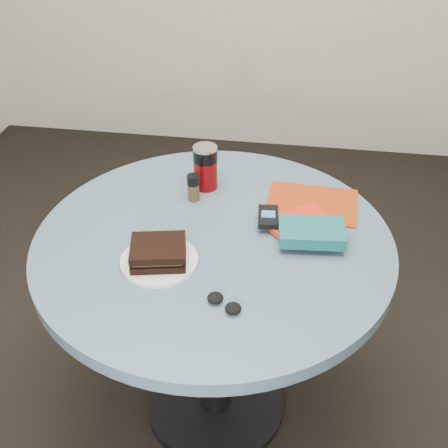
# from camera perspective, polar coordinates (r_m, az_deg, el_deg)

# --- Properties ---
(ground) EXTENTS (4.00, 4.00, 0.00)m
(ground) POSITION_cam_1_polar(r_m,az_deg,el_deg) (2.10, -0.85, -17.86)
(ground) COLOR black
(ground) RESTS_ON ground
(table) EXTENTS (1.00, 1.00, 0.75)m
(table) POSITION_cam_1_polar(r_m,az_deg,el_deg) (1.66, -1.03, -5.86)
(table) COLOR black
(table) RESTS_ON ground
(plate) EXTENTS (0.23, 0.23, 0.01)m
(plate) POSITION_cam_1_polar(r_m,az_deg,el_deg) (1.48, -6.59, -3.75)
(plate) COLOR silver
(plate) RESTS_ON table
(sandwich) EXTENTS (0.16, 0.14, 0.05)m
(sandwich) POSITION_cam_1_polar(r_m,az_deg,el_deg) (1.46, -6.69, -2.87)
(sandwich) COLOR black
(sandwich) RESTS_ON plate
(soda_can) EXTENTS (0.10, 0.10, 0.14)m
(soda_can) POSITION_cam_1_polar(r_m,az_deg,el_deg) (1.74, -1.89, 5.79)
(soda_can) COLOR #690508
(soda_can) RESTS_ON table
(pepper_grinder) EXTENTS (0.04, 0.04, 0.09)m
(pepper_grinder) POSITION_cam_1_polar(r_m,az_deg,el_deg) (1.69, -3.13, 3.74)
(pepper_grinder) COLOR #40301B
(pepper_grinder) RESTS_ON table
(magazine) EXTENTS (0.28, 0.22, 0.00)m
(magazine) POSITION_cam_1_polar(r_m,az_deg,el_deg) (1.71, 8.92, 2.08)
(magazine) COLOR #902F0D
(magazine) RESTS_ON table
(red_book) EXTENTS (0.21, 0.20, 0.01)m
(red_book) POSITION_cam_1_polar(r_m,az_deg,el_deg) (1.61, 7.56, 0.14)
(red_book) COLOR red
(red_book) RESTS_ON magazine
(novel) EXTENTS (0.19, 0.13, 0.03)m
(novel) POSITION_cam_1_polar(r_m,az_deg,el_deg) (1.53, 8.90, -0.84)
(novel) COLOR #125057
(novel) RESTS_ON red_book
(mp3_player) EXTENTS (0.07, 0.10, 0.02)m
(mp3_player) POSITION_cam_1_polar(r_m,az_deg,el_deg) (1.60, 4.51, 0.75)
(mp3_player) COLOR black
(mp3_player) RESTS_ON red_book
(headphones) EXTENTS (0.10, 0.08, 0.02)m
(headphones) POSITION_cam_1_polar(r_m,az_deg,el_deg) (1.35, 0.00, -8.04)
(headphones) COLOR black
(headphones) RESTS_ON table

